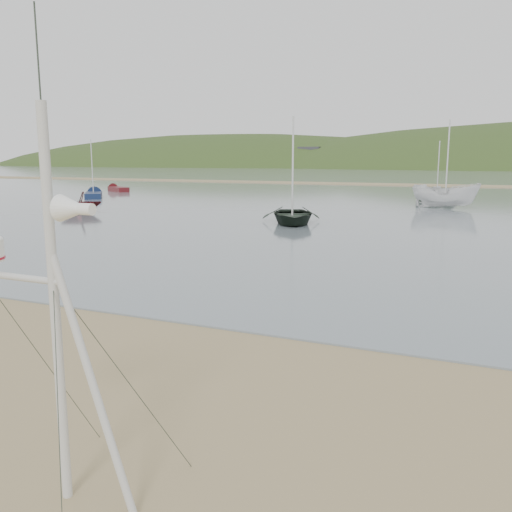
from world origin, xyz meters
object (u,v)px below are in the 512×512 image
at_px(dinghy_red_far, 115,189).
at_px(boat_red, 80,193).
at_px(sailboat_blue_near, 94,194).
at_px(mast_rig, 53,391).
at_px(sailboat_dark_mid, 444,198).
at_px(boat_dark, 293,182).
at_px(boat_white, 447,175).

bearing_deg(dinghy_red_far, boat_red, -56.67).
bearing_deg(sailboat_blue_near, boat_red, -52.68).
distance_m(mast_rig, dinghy_red_far, 56.76).
bearing_deg(dinghy_red_far, sailboat_blue_near, -63.40).
bearing_deg(sailboat_blue_near, sailboat_dark_mid, 14.12).
relative_size(boat_dark, sailboat_dark_mid, 0.86).
bearing_deg(sailboat_dark_mid, mast_rig, -89.98).
bearing_deg(mast_rig, boat_white, 89.07).
distance_m(boat_dark, sailboat_blue_near, 27.48).
relative_size(boat_white, dinghy_red_far, 1.02).
bearing_deg(mast_rig, boat_red, 131.26).
height_order(dinghy_red_far, sailboat_dark_mid, sailboat_dark_mid).
height_order(dinghy_red_far, sailboat_blue_near, sailboat_blue_near).
relative_size(mast_rig, boat_dark, 1.09).
bearing_deg(sailboat_blue_near, mast_rig, -50.04).
bearing_deg(boat_dark, boat_red, 157.25).
distance_m(mast_rig, boat_white, 37.74).
bearing_deg(boat_red, boat_dark, 41.71).
height_order(boat_red, dinghy_red_far, boat_red).
relative_size(boat_dark, boat_white, 0.97).
distance_m(mast_rig, boat_dark, 24.88).
height_order(mast_rig, boat_dark, mast_rig).
xyz_separation_m(boat_dark, sailboat_dark_mid, (6.19, 20.16, -2.05)).
xyz_separation_m(mast_rig, boat_red, (-21.10, 24.06, 0.15)).
distance_m(mast_rig, sailboat_blue_near, 47.67).
relative_size(boat_red, dinghy_red_far, 0.57).
xyz_separation_m(boat_dark, boat_white, (6.82, 13.65, 0.07)).
height_order(boat_red, boat_white, boat_white).
bearing_deg(boat_red, sailboat_blue_near, 168.99).
xyz_separation_m(boat_dark, dinghy_red_far, (-28.57, 20.78, -2.06)).
bearing_deg(boat_white, dinghy_red_far, 81.76).
height_order(mast_rig, boat_white, mast_rig).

